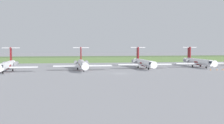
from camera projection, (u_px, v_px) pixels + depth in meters
name	position (u px, v px, depth m)	size (l,w,h in m)	color
ground_plane	(108.00, 67.00, 140.62)	(500.00, 500.00, 0.00)	#939399
grass_berm	(97.00, 59.00, 186.36)	(320.00, 20.00, 3.01)	#597542
regional_jet_second	(7.00, 65.00, 118.01)	(22.81, 31.00, 9.00)	white
regional_jet_third	(82.00, 64.00, 126.08)	(22.81, 31.00, 9.00)	white
regional_jet_fourth	(143.00, 62.00, 134.89)	(22.81, 31.00, 9.00)	white
regional_jet_fifth	(198.00, 61.00, 142.61)	(22.81, 31.00, 9.00)	white
safety_cone_front_marker	(210.00, 70.00, 125.51)	(0.44, 0.44, 0.55)	orange
safety_cone_mid_marker	(217.00, 69.00, 125.98)	(0.44, 0.44, 0.55)	orange
safety_cone_rear_marker	(223.00, 69.00, 126.31)	(0.44, 0.44, 0.55)	orange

